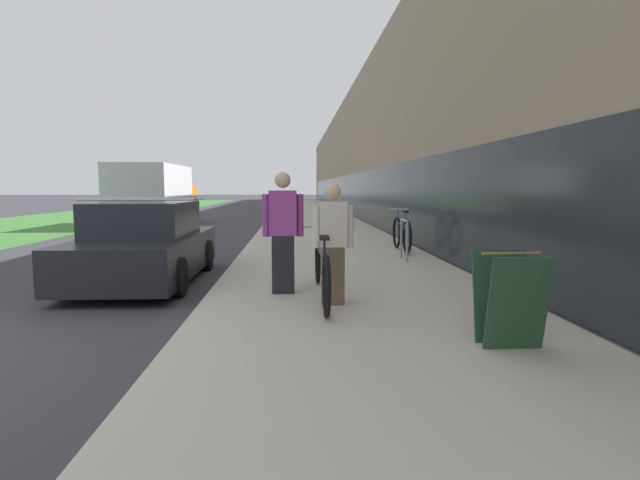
% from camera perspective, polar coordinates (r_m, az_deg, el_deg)
% --- Properties ---
extents(sidewalk_slab, '(4.30, 70.00, 0.15)m').
position_cam_1_polar(sidewalk_slab, '(25.47, -0.95, 2.50)').
color(sidewalk_slab, '#BCB5A5').
rests_on(sidewalk_slab, ground).
extents(storefront_facade, '(10.01, 70.00, 7.01)m').
position_cam_1_polar(storefront_facade, '(34.43, 10.73, 9.02)').
color(storefront_facade, gray).
rests_on(storefront_facade, ground).
extents(lawn_strip, '(7.68, 70.00, 0.03)m').
position_cam_1_polar(lawn_strip, '(31.65, -24.50, 2.54)').
color(lawn_strip, '#3D7533').
rests_on(lawn_strip, ground).
extents(tandem_bicycle, '(0.52, 2.80, 0.92)m').
position_cam_1_polar(tandem_bicycle, '(6.77, 0.17, -3.37)').
color(tandem_bicycle, black).
rests_on(tandem_bicycle, sidewalk_slab).
extents(person_rider, '(0.53, 0.21, 1.55)m').
position_cam_1_polar(person_rider, '(6.37, 1.49, -0.46)').
color(person_rider, brown).
rests_on(person_rider, sidewalk_slab).
extents(person_bystander, '(0.58, 0.23, 1.71)m').
position_cam_1_polar(person_bystander, '(7.06, -4.25, 0.84)').
color(person_bystander, black).
rests_on(person_bystander, sidewalk_slab).
extents(bike_rack_hoop, '(0.05, 0.60, 0.84)m').
position_cam_1_polar(bike_rack_hoop, '(10.39, 9.60, 0.52)').
color(bike_rack_hoop, gray).
rests_on(bike_rack_hoop, sidewalk_slab).
extents(cruiser_bike_nearest, '(0.52, 1.90, 0.98)m').
position_cam_1_polar(cruiser_bike_nearest, '(11.94, 9.32, 0.73)').
color(cruiser_bike_nearest, black).
rests_on(cruiser_bike_nearest, sidewalk_slab).
extents(sandwich_board_sign, '(0.56, 0.56, 0.90)m').
position_cam_1_polar(sandwich_board_sign, '(5.05, 20.85, -6.32)').
color(sandwich_board_sign, '#23472D').
rests_on(sandwich_board_sign, sidewalk_slab).
extents(parked_sedan_curbside, '(1.87, 4.05, 1.46)m').
position_cam_1_polar(parked_sedan_curbside, '(9.14, -19.33, -0.64)').
color(parked_sedan_curbside, black).
rests_on(parked_sedan_curbside, ground).
extents(moving_truck, '(2.41, 6.67, 2.56)m').
position_cam_1_polar(moving_truck, '(22.38, -18.30, 4.86)').
color(moving_truck, orange).
rests_on(moving_truck, ground).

